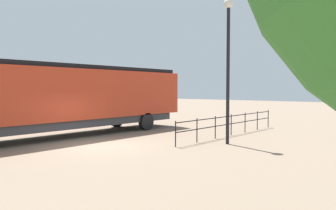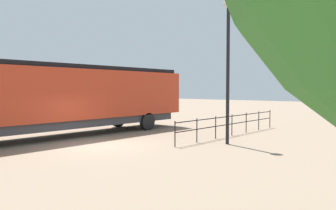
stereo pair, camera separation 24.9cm
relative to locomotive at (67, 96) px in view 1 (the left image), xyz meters
name	(u,v)px [view 1 (the left image)]	position (x,y,z in m)	size (l,w,h in m)	color
ground_plane	(101,146)	(3.93, -0.87, -2.23)	(120.00, 120.00, 0.00)	#84705B
locomotive	(67,96)	(0.00, 0.00, 0.00)	(3.13, 16.86, 3.94)	red
lamp_post	(228,49)	(8.15, 3.38, 2.30)	(0.46, 0.46, 6.88)	black
platform_fence	(231,122)	(6.78, 6.18, -1.46)	(0.05, 10.18, 1.19)	black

